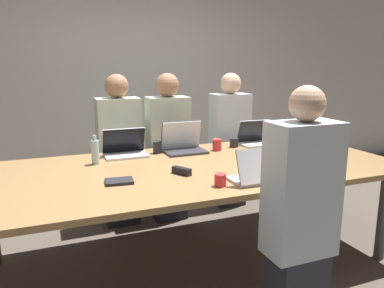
% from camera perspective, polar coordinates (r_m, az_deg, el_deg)
% --- Properties ---
extents(ground_plane, '(24.00, 24.00, 0.00)m').
position_cam_1_polar(ground_plane, '(3.14, -0.25, -17.31)').
color(ground_plane, brown).
extents(curtain_wall, '(12.00, 0.06, 2.80)m').
position_cam_1_polar(curtain_wall, '(4.84, -10.03, 10.28)').
color(curtain_wall, beige).
rests_on(curtain_wall, ground_plane).
extents(conference_table, '(3.23, 1.41, 0.78)m').
position_cam_1_polar(conference_table, '(2.85, -0.27, -4.54)').
color(conference_table, '#9E7547').
rests_on(conference_table, ground_plane).
extents(laptop_far_right, '(0.33, 0.23, 0.23)m').
position_cam_1_polar(laptop_far_right, '(3.64, 9.61, 0.99)').
color(laptop_far_right, silver).
rests_on(laptop_far_right, conference_table).
extents(person_far_right, '(0.40, 0.24, 1.45)m').
position_cam_1_polar(person_far_right, '(4.09, 5.72, 0.30)').
color(person_far_right, '#2D2D38').
rests_on(person_far_right, ground_plane).
extents(cup_far_right, '(0.08, 0.08, 0.08)m').
position_cam_1_polar(cup_far_right, '(3.50, 6.41, 0.20)').
color(cup_far_right, '#232328').
rests_on(cup_far_right, conference_table).
extents(laptop_far_midleft, '(0.36, 0.23, 0.23)m').
position_cam_1_polar(laptop_far_midleft, '(3.19, -10.17, -0.60)').
color(laptop_far_midleft, silver).
rests_on(laptop_far_midleft, conference_table).
extents(person_far_midleft, '(0.40, 0.24, 1.45)m').
position_cam_1_polar(person_far_midleft, '(3.64, -11.00, -1.32)').
color(person_far_midleft, '#2D2D38').
rests_on(person_far_midleft, ground_plane).
extents(cup_far_midleft, '(0.08, 0.08, 0.10)m').
position_cam_1_polar(cup_far_midleft, '(3.25, -5.31, -0.51)').
color(cup_far_midleft, '#232328').
rests_on(cup_far_midleft, conference_table).
extents(bottle_far_midleft, '(0.06, 0.06, 0.23)m').
position_cam_1_polar(bottle_far_midleft, '(2.97, -14.53, -1.15)').
color(bottle_far_midleft, '#ADD1E0').
rests_on(bottle_far_midleft, conference_table).
extents(laptop_far_center, '(0.36, 0.26, 0.27)m').
position_cam_1_polar(laptop_far_center, '(3.30, -1.35, 0.14)').
color(laptop_far_center, '#333338').
rests_on(laptop_far_center, conference_table).
extents(person_far_center, '(0.40, 0.24, 1.46)m').
position_cam_1_polar(person_far_center, '(3.70, -3.64, -0.82)').
color(person_far_center, '#2D2D38').
rests_on(person_far_center, ground_plane).
extents(cup_far_center, '(0.08, 0.08, 0.10)m').
position_cam_1_polar(cup_far_center, '(3.35, 3.83, -0.12)').
color(cup_far_center, red).
rests_on(cup_far_center, conference_table).
extents(laptop_near_midright, '(0.34, 0.24, 0.23)m').
position_cam_1_polar(laptop_near_midright, '(2.48, 10.02, -4.27)').
color(laptop_near_midright, '#B7B7BC').
rests_on(laptop_near_midright, conference_table).
extents(person_near_midright, '(0.40, 0.24, 1.43)m').
position_cam_1_polar(person_near_midright, '(2.28, 16.14, -10.18)').
color(person_near_midright, '#2D2D38').
rests_on(person_near_midright, ground_plane).
extents(cup_near_midright, '(0.08, 0.08, 0.08)m').
position_cam_1_polar(cup_near_midright, '(2.38, 4.33, -5.50)').
color(cup_near_midright, red).
rests_on(cup_near_midright, conference_table).
extents(stapler, '(0.11, 0.15, 0.05)m').
position_cam_1_polar(stapler, '(2.63, -1.60, -4.13)').
color(stapler, black).
rests_on(stapler, conference_table).
extents(notebook, '(0.19, 0.15, 0.02)m').
position_cam_1_polar(notebook, '(2.50, -11.04, -5.61)').
color(notebook, '#232328').
rests_on(notebook, conference_table).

